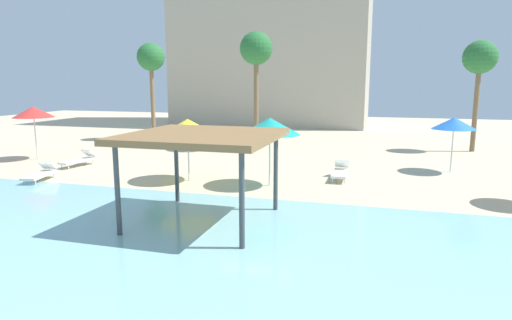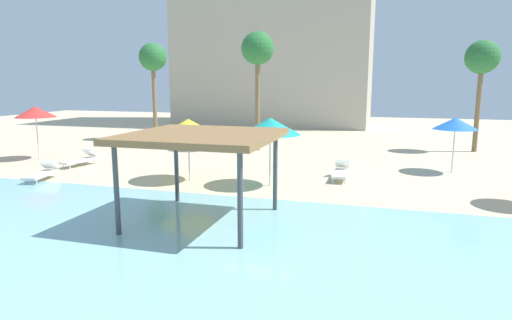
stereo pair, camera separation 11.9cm
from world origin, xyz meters
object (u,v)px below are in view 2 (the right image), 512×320
palm_tree_0 (153,60)px  beach_umbrella_red_2 (35,112)px  beach_umbrella_yellow_0 (188,127)px  lounge_chair_0 (341,171)px  palm_tree_2 (258,52)px  palm_tree_1 (482,60)px  lounge_chair_1 (82,159)px  beach_umbrella_teal_1 (270,126)px  lounge_chair_2 (42,172)px  shade_pavilion (202,139)px  beach_umbrella_blue_3 (455,124)px

palm_tree_0 → beach_umbrella_red_2: bearing=-102.0°
beach_umbrella_yellow_0 → lounge_chair_0: (6.00, 2.11, -1.91)m
lounge_chair_0 → palm_tree_2: palm_tree_2 is taller
palm_tree_1 → lounge_chair_1: bearing=-151.8°
beach_umbrella_yellow_0 → lounge_chair_1: size_ratio=1.30×
beach_umbrella_teal_1 → beach_umbrella_red_2: size_ratio=0.96×
beach_umbrella_yellow_0 → beach_umbrella_red_2: (-9.87, 2.40, 0.26)m
beach_umbrella_teal_1 → lounge_chair_1: size_ratio=1.36×
beach_umbrella_red_2 → palm_tree_1: (22.61, 9.43, 2.77)m
beach_umbrella_red_2 → lounge_chair_1: 4.12m
beach_umbrella_red_2 → lounge_chair_2: bearing=-45.9°
lounge_chair_0 → lounge_chair_2: size_ratio=0.96×
palm_tree_0 → lounge_chair_0: bearing=-33.5°
lounge_chair_1 → palm_tree_2: size_ratio=0.29×
beach_umbrella_teal_1 → lounge_chair_0: 3.85m
beach_umbrella_yellow_0 → beach_umbrella_teal_1: size_ratio=0.96×
beach_umbrella_yellow_0 → palm_tree_0: size_ratio=0.38×
beach_umbrella_red_2 → palm_tree_1: size_ratio=0.44×
lounge_chair_0 → lounge_chair_1: size_ratio=0.96×
beach_umbrella_teal_1 → shade_pavilion: bearing=-97.6°
lounge_chair_1 → palm_tree_1: size_ratio=0.31×
palm_tree_1 → palm_tree_2: size_ratio=0.92×
lounge_chair_2 → palm_tree_0: bearing=175.8°
beach_umbrella_blue_3 → palm_tree_0: size_ratio=0.37×
beach_umbrella_red_2 → beach_umbrella_teal_1: bearing=-9.8°
beach_umbrella_red_2 → beach_umbrella_blue_3: bearing=7.1°
lounge_chair_2 → palm_tree_0: size_ratio=0.30×
beach_umbrella_teal_1 → palm_tree_2: (-3.06, 8.59, 3.41)m
beach_umbrella_yellow_0 → palm_tree_2: palm_tree_2 is taller
beach_umbrella_teal_1 → lounge_chair_0: beach_umbrella_teal_1 is taller
shade_pavilion → beach_umbrella_red_2: size_ratio=1.48×
lounge_chair_0 → palm_tree_2: bearing=-139.8°
beach_umbrella_teal_1 → lounge_chair_2: 9.70m
shade_pavilion → palm_tree_0: (-10.71, 16.23, 3.10)m
beach_umbrella_yellow_0 → lounge_chair_0: bearing=19.4°
beach_umbrella_red_2 → palm_tree_2: bearing=31.6°
beach_umbrella_teal_1 → lounge_chair_2: (-9.31, -1.81, -2.03)m
beach_umbrella_red_2 → lounge_chair_0: 16.02m
lounge_chair_0 → palm_tree_1: bearing=144.9°
lounge_chair_2 → palm_tree_1: 23.55m
beach_umbrella_yellow_0 → lounge_chair_1: bearing=166.9°
beach_umbrella_yellow_0 → beach_umbrella_teal_1: beach_umbrella_teal_1 is taller
shade_pavilion → palm_tree_0: size_ratio=0.62×
palm_tree_0 → palm_tree_2: (8.33, -2.65, 0.21)m
palm_tree_0 → beach_umbrella_yellow_0: bearing=-55.0°
beach_umbrella_yellow_0 → lounge_chair_2: 6.42m
beach_umbrella_red_2 → beach_umbrella_blue_3: size_ratio=1.12×
beach_umbrella_blue_3 → lounge_chair_1: beach_umbrella_blue_3 is taller
beach_umbrella_blue_3 → palm_tree_1: bearing=73.2°
shade_pavilion → lounge_chair_2: (-8.64, 3.18, -2.13)m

